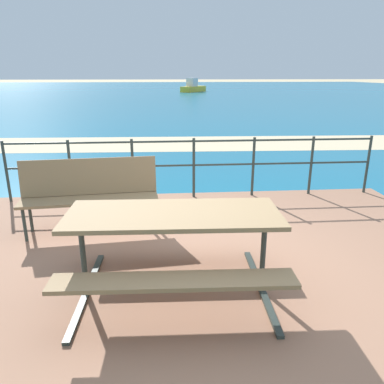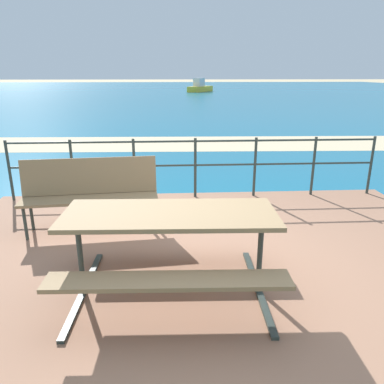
# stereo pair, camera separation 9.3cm
# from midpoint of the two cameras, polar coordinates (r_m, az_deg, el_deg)

# --- Properties ---
(ground_plane) EXTENTS (240.00, 240.00, 0.00)m
(ground_plane) POSITION_cam_midpoint_polar(r_m,az_deg,el_deg) (4.00, 2.59, -12.57)
(ground_plane) COLOR tan
(patio_paving) EXTENTS (6.40, 5.20, 0.06)m
(patio_paving) POSITION_cam_midpoint_polar(r_m,az_deg,el_deg) (3.98, 2.60, -12.20)
(patio_paving) COLOR #996B51
(patio_paving) RESTS_ON ground
(sea_water) EXTENTS (90.00, 90.00, 0.01)m
(sea_water) POSITION_cam_midpoint_polar(r_m,az_deg,el_deg) (43.46, -4.17, 15.22)
(sea_water) COLOR #196B8E
(sea_water) RESTS_ON ground
(beach_strip) EXTENTS (54.05, 4.32, 0.01)m
(beach_strip) POSITION_cam_midpoint_polar(r_m,az_deg,el_deg) (11.16, -2.24, 7.48)
(beach_strip) COLOR beige
(beach_strip) RESTS_ON ground
(picnic_table) EXTENTS (1.94, 1.48, 0.80)m
(picnic_table) POSITION_cam_midpoint_polar(r_m,az_deg,el_deg) (3.33, -3.65, -6.17)
(picnic_table) COLOR #8C704C
(picnic_table) RESTS_ON patio_paving
(park_bench) EXTENTS (1.74, 0.57, 0.93)m
(park_bench) POSITION_cam_midpoint_polar(r_m,az_deg,el_deg) (4.90, -16.04, 0.42)
(park_bench) COLOR #8C704C
(park_bench) RESTS_ON patio_paving
(railing_fence) EXTENTS (5.94, 0.04, 0.98)m
(railing_fence) POSITION_cam_midpoint_polar(r_m,az_deg,el_deg) (5.99, -0.17, 4.80)
(railing_fence) COLOR #2D3833
(railing_fence) RESTS_ON patio_paving
(boat_near) EXTENTS (3.16, 4.29, 1.47)m
(boat_near) POSITION_cam_midpoint_polar(r_m,az_deg,el_deg) (42.82, 0.16, 15.86)
(boat_near) COLOR yellow
(boat_near) RESTS_ON sea_water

